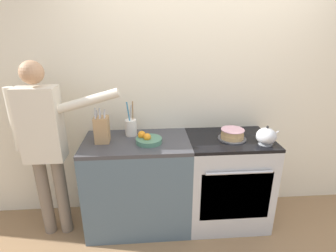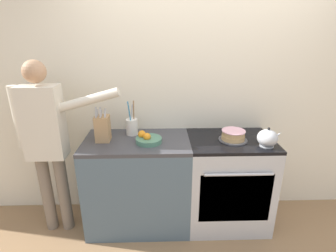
{
  "view_description": "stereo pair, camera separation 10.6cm",
  "coord_description": "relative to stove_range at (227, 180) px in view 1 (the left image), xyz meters",
  "views": [
    {
      "loc": [
        -0.53,
        -1.96,
        1.9
      ],
      "look_at": [
        -0.35,
        0.27,
        1.08
      ],
      "focal_mm": 28.0,
      "sensor_mm": 36.0,
      "label": 1
    },
    {
      "loc": [
        -0.42,
        -1.96,
        1.9
      ],
      "look_at": [
        -0.35,
        0.27,
        1.08
      ],
      "focal_mm": 28.0,
      "sensor_mm": 36.0,
      "label": 2
    }
  ],
  "objects": [
    {
      "name": "person_baker",
      "position": [
        -1.69,
        -0.06,
        0.54
      ],
      "size": [
        0.94,
        0.2,
        1.68
      ],
      "rotation": [
        0.0,
        0.0,
        -0.03
      ],
      "color": "#7A6B5B",
      "rests_on": "ground_plane"
    },
    {
      "name": "stove_range",
      "position": [
        0.0,
        0.0,
        0.0
      ],
      "size": [
        0.8,
        0.63,
        0.93
      ],
      "color": "#B7BABF",
      "rests_on": "ground_plane"
    },
    {
      "name": "utensil_crock",
      "position": [
        -0.95,
        0.15,
        0.55
      ],
      "size": [
        0.11,
        0.11,
        0.35
      ],
      "color": "silver",
      "rests_on": "counter_cabinet"
    },
    {
      "name": "ground_plane",
      "position": [
        -0.25,
        -0.3,
        -0.46
      ],
      "size": [
        16.0,
        16.0,
        0.0
      ],
      "primitive_type": "plane",
      "color": "#93704C"
    },
    {
      "name": "tea_kettle",
      "position": [
        0.28,
        -0.16,
        0.54
      ],
      "size": [
        0.22,
        0.18,
        0.18
      ],
      "color": "#B7BABF",
      "rests_on": "stove_range"
    },
    {
      "name": "fruit_bowl",
      "position": [
        -0.79,
        -0.05,
        0.5
      ],
      "size": [
        0.24,
        0.24,
        0.1
      ],
      "color": "#4C7F66",
      "rests_on": "counter_cabinet"
    },
    {
      "name": "wall_back",
      "position": [
        -0.25,
        0.32,
        0.84
      ],
      "size": [
        8.0,
        0.04,
        2.6
      ],
      "color": "silver",
      "rests_on": "ground_plane"
    },
    {
      "name": "knife_block",
      "position": [
        -1.2,
        0.01,
        0.59
      ],
      "size": [
        0.13,
        0.14,
        0.34
      ],
      "color": "tan",
      "rests_on": "counter_cabinet"
    },
    {
      "name": "counter_cabinet",
      "position": [
        -0.9,
        0.0,
        -0.0
      ],
      "size": [
        0.99,
        0.6,
        0.93
      ],
      "color": "#4C6070",
      "rests_on": "ground_plane"
    },
    {
      "name": "layer_cake",
      "position": [
        0.01,
        -0.02,
        0.51
      ],
      "size": [
        0.27,
        0.27,
        0.1
      ],
      "color": "#4C4C51",
      "rests_on": "stove_range"
    }
  ]
}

